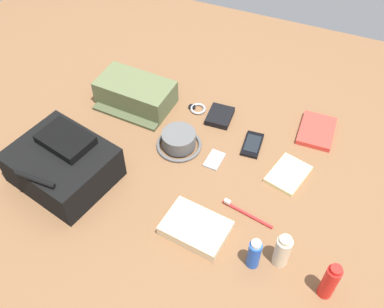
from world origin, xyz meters
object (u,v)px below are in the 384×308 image
notepad (288,174)px  folded_towel (196,228)px  backpack (63,164)px  cell_phone (252,144)px  wallet (220,116)px  media_player (214,160)px  bucket_hat (179,141)px  paperback_novel (317,131)px  toothbrush (245,212)px  toiletry_pouch (135,93)px  wristwatch (197,108)px  sunscreen_spray (330,281)px  lotion_bottle (282,251)px  deodorant_spray (254,254)px

notepad → folded_towel: bearing=72.0°
backpack → cell_phone: backpack is taller
cell_phone → wallet: 0.18m
media_player → wallet: 0.22m
bucket_hat → notepad: size_ratio=1.10×
paperback_novel → toothbrush: (0.14, 0.45, -0.00)m
paperback_novel → folded_towel: size_ratio=0.87×
toiletry_pouch → paperback_novel: bearing=-171.4°
wristwatch → notepad: bearing=155.5°
toiletry_pouch → folded_towel: toiletry_pouch is taller
cell_phone → notepad: 0.18m
backpack → sunscreen_spray: size_ratio=2.47×
media_player → toiletry_pouch: bearing=-23.1°
backpack → media_player: (-0.45, -0.26, -0.06)m
lotion_bottle → deodorant_spray: lotion_bottle is taller
deodorant_spray → media_player: bearing=-53.8°
deodorant_spray → media_player: deodorant_spray is taller
media_player → notepad: (-0.26, -0.03, 0.00)m
backpack → toothbrush: 0.62m
sunscreen_spray → paperback_novel: bearing=-76.1°
notepad → folded_towel: 0.39m
deodorant_spray → paperback_novel: size_ratio=0.70×
toiletry_pouch → media_player: size_ratio=3.50×
lotion_bottle → cell_phone: lotion_bottle is taller
sunscreen_spray → paperback_novel: size_ratio=0.85×
sunscreen_spray → deodorant_spray: 0.22m
folded_towel → deodorant_spray: bearing=168.6°
toiletry_pouch → cell_phone: (-0.50, 0.05, -0.04)m
notepad → media_player: bearing=22.6°
backpack → notepad: size_ratio=2.46×
cell_phone → notepad: notepad is taller
toiletry_pouch → paperback_novel: size_ratio=1.75×
sunscreen_spray → folded_towel: 0.42m
backpack → deodorant_spray: backpack is taller
bucket_hat → deodorant_spray: bearing=138.0°
toothbrush → notepad: (-0.09, -0.21, 0.00)m
media_player → wallet: size_ratio=0.79×
toothbrush → folded_towel: folded_towel is taller
media_player → notepad: notepad is taller
cell_phone → media_player: 0.16m
paperback_novel → wallet: (0.36, 0.07, 0.00)m
cell_phone → wristwatch: 0.28m
deodorant_spray → wallet: deodorant_spray is taller
bucket_hat → sunscreen_spray: size_ratio=1.11×
deodorant_spray → notepad: (-0.02, -0.37, -0.05)m
folded_towel → bucket_hat: bearing=-58.4°
sunscreen_spray → toothbrush: sunscreen_spray is taller
lotion_bottle → bucket_hat: bearing=-34.1°
wristwatch → bucket_hat: bearing=92.9°
deodorant_spray → notepad: size_ratio=0.81×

